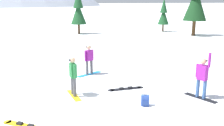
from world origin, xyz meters
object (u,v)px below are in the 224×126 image
Objects in this scene: loose_snowboard_far_spare at (25,125)px; snowboarder_midground at (73,76)px; pine_tree_leaning at (78,9)px; snowboarder_foreground at (202,77)px; loose_snowboard_near_right at (126,89)px; backpack_blue at (145,101)px; snowboarder_background at (89,59)px; pine_tree_short at (164,14)px.

snowboarder_midground is at bearing 50.22° from loose_snowboard_far_spare.
snowboarder_midground is 21.79m from pine_tree_leaning.
snowboarder_midground reaches higher than loose_snowboard_far_spare.
snowboarder_foreground is 3.48m from loose_snowboard_near_right.
backpack_blue reaches higher than loose_snowboard_far_spare.
snowboarder_midground is 0.31× the size of pine_tree_leaning.
pine_tree_leaning is at bearing 80.34° from snowboarder_midground.
pine_tree_leaning is (-1.56, 23.20, 2.08)m from snowboarder_foreground.
loose_snowboard_far_spare is 4.56m from backpack_blue.
snowboarder_midground is 1.03× the size of snowboarder_background.
loose_snowboard_far_spare is 0.28× the size of pine_tree_leaning.
backpack_blue is 25.84m from pine_tree_short.
snowboarder_midground is 2.65m from loose_snowboard_near_right.
snowboarder_foreground is 1.20× the size of snowboarder_background.
snowboarder_background is 0.95× the size of loose_snowboard_near_right.
snowboarder_foreground is 1.29× the size of loose_snowboard_far_spare.
loose_snowboard_near_right is 0.40× the size of pine_tree_short.
loose_snowboard_far_spare is at bearing -174.41° from backpack_blue.
pine_tree_leaning is at bearing 82.76° from snowboarder_background.
loose_snowboard_near_right is (-2.71, 1.98, -0.94)m from snowboarder_foreground.
backpack_blue is (2.57, -1.91, -0.71)m from snowboarder_midground.
loose_snowboard_far_spare is at bearing -129.78° from snowboarder_midground.
loose_snowboard_far_spare is (-3.28, -5.44, -0.86)m from snowboarder_background.
snowboarder_background reaches higher than loose_snowboard_far_spare.
snowboarder_foreground is 5.51m from snowboarder_midground.
loose_snowboard_near_right is (4.45, 2.52, -0.00)m from loose_snowboard_far_spare.
loose_snowboard_near_right is 3.73× the size of backpack_blue.
backpack_blue is at bearing -118.83° from pine_tree_short.
loose_snowboard_far_spare is at bearing -175.74° from snowboarder_foreground.
snowboarder_midground is 3.28m from backpack_blue.
pine_tree_short reaches higher than loose_snowboard_near_right.
snowboarder_background is 22.31m from pine_tree_short.
snowboarder_foreground reaches higher than snowboarder_background.
snowboarder_midground is 1.10× the size of loose_snowboard_far_spare.
loose_snowboard_near_right is (2.49, 0.16, -0.90)m from snowboarder_midground.
pine_tree_leaning is (-11.35, 0.74, 0.63)m from pine_tree_short.
snowboarder_midground is 3.67× the size of backpack_blue.
snowboarder_background is 3.26m from loose_snowboard_near_right.
backpack_blue is (4.53, 0.44, 0.19)m from loose_snowboard_far_spare.
pine_tree_leaning is at bearing 176.28° from pine_tree_short.
snowboarder_midground is 25.56m from pine_tree_short.
pine_tree_leaning is (3.64, 21.38, 2.12)m from snowboarder_midground.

